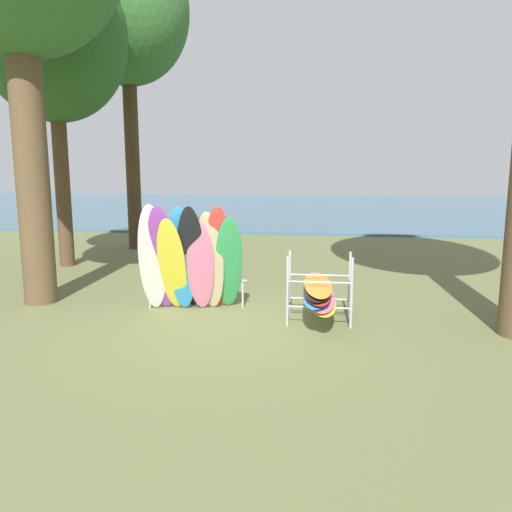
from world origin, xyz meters
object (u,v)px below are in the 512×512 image
at_px(tree_mid_behind, 127,13).
at_px(leaning_board_pile, 190,262).
at_px(tree_far_left_back, 53,38).
at_px(board_storage_rack, 319,292).

height_order(tree_mid_behind, leaning_board_pile, tree_mid_behind).
bearing_deg(leaning_board_pile, tree_far_left_back, 138.14).
bearing_deg(tree_mid_behind, leaning_board_pile, -62.39).
bearing_deg(tree_far_left_back, tree_mid_behind, 77.49).
height_order(tree_mid_behind, board_storage_rack, tree_mid_behind).
relative_size(tree_far_left_back, board_storage_rack, 4.03).
xyz_separation_m(tree_mid_behind, tree_far_left_back, (-0.76, -3.44, -1.59)).
bearing_deg(tree_far_left_back, leaning_board_pile, -41.86).
distance_m(leaning_board_pile, board_storage_rack, 2.48).
distance_m(tree_far_left_back, leaning_board_pile, 8.33).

